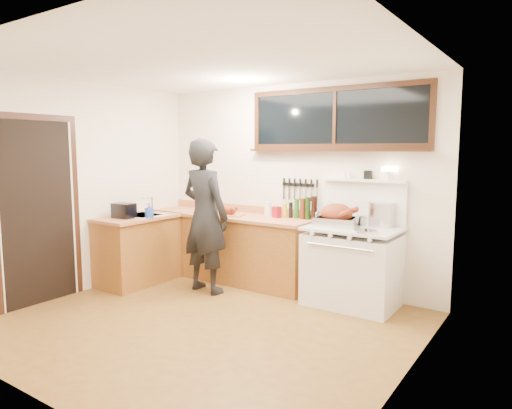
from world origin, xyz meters
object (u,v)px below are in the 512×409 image
Objects in this scene: man at (205,216)px; roast_turkey at (337,217)px; vintage_stove at (352,265)px; cutting_board at (229,212)px.

man is 3.61× the size of roast_turkey.
vintage_stove is 0.83× the size of man.
vintage_stove reaches higher than roast_turkey.
man is at bearing -161.94° from vintage_stove.
cutting_board is 0.88× the size of roast_turkey.
vintage_stove is 1.87m from man.
vintage_stove is 1.78m from cutting_board.
man reaches higher than roast_turkey.
man is at bearing -90.50° from cutting_board.
cutting_board is at bearing -177.27° from roast_turkey.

